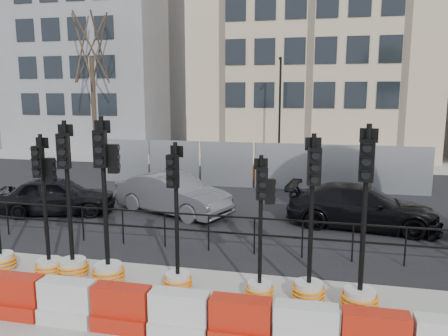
% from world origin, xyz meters
% --- Properties ---
extents(ground, '(120.00, 120.00, 0.00)m').
position_xyz_m(ground, '(0.00, 0.00, 0.00)').
color(ground, '#51514C').
rests_on(ground, ground).
extents(road, '(40.00, 14.00, 0.03)m').
position_xyz_m(road, '(0.00, 7.00, 0.01)').
color(road, black).
rests_on(road, ground).
extents(sidewalk_far, '(40.00, 4.00, 0.02)m').
position_xyz_m(sidewalk_far, '(0.00, 16.00, 0.01)').
color(sidewalk_far, gray).
rests_on(sidewalk_far, ground).
extents(building_grey, '(11.00, 9.06, 14.00)m').
position_xyz_m(building_grey, '(-14.00, 21.99, 7.00)').
color(building_grey, gray).
rests_on(building_grey, ground).
extents(building_cream, '(15.00, 10.06, 18.00)m').
position_xyz_m(building_cream, '(2.00, 21.99, 9.00)').
color(building_cream, '#C6B091').
rests_on(building_cream, ground).
extents(kerb_railing, '(18.00, 0.04, 1.00)m').
position_xyz_m(kerb_railing, '(0.00, 1.20, 0.69)').
color(kerb_railing, black).
rests_on(kerb_railing, ground).
extents(heras_fencing, '(14.33, 1.72, 2.00)m').
position_xyz_m(heras_fencing, '(-0.01, 9.80, 0.68)').
color(heras_fencing, '#989BA1').
rests_on(heras_fencing, ground).
extents(lamp_post_far, '(0.12, 0.56, 6.00)m').
position_xyz_m(lamp_post_far, '(0.50, 14.98, 3.22)').
color(lamp_post_far, black).
rests_on(lamp_post_far, ground).
extents(tree_bare_far, '(2.00, 2.00, 9.00)m').
position_xyz_m(tree_bare_far, '(-11.00, 15.50, 6.65)').
color(tree_bare_far, '#473828').
rests_on(tree_bare_far, ground).
extents(barrier_row, '(14.65, 0.50, 0.80)m').
position_xyz_m(barrier_row, '(0.00, -2.80, 0.37)').
color(barrier_row, '#B02F0E').
rests_on(barrier_row, ground).
extents(traffic_signal_b, '(0.63, 0.63, 3.22)m').
position_xyz_m(traffic_signal_b, '(-3.13, -1.07, 0.77)').
color(traffic_signal_b, silver).
rests_on(traffic_signal_b, ground).
extents(traffic_signal_c, '(0.69, 0.69, 3.52)m').
position_xyz_m(traffic_signal_c, '(-2.56, -1.04, 0.73)').
color(traffic_signal_c, silver).
rests_on(traffic_signal_c, ground).
extents(traffic_signal_d, '(0.71, 0.71, 3.62)m').
position_xyz_m(traffic_signal_d, '(-1.64, -1.14, 0.86)').
color(traffic_signal_d, silver).
rests_on(traffic_signal_d, ground).
extents(traffic_signal_e, '(0.62, 0.62, 3.13)m').
position_xyz_m(traffic_signal_e, '(-0.06, -1.16, 0.65)').
color(traffic_signal_e, silver).
rests_on(traffic_signal_e, ground).
extents(traffic_signal_f, '(0.58, 0.58, 2.93)m').
position_xyz_m(traffic_signal_f, '(1.67, -1.17, 0.70)').
color(traffic_signal_f, silver).
rests_on(traffic_signal_f, ground).
extents(traffic_signal_g, '(0.66, 0.66, 3.35)m').
position_xyz_m(traffic_signal_g, '(2.63, -1.06, 0.69)').
color(traffic_signal_g, silver).
rests_on(traffic_signal_g, ground).
extents(traffic_signal_h, '(0.70, 0.70, 3.56)m').
position_xyz_m(traffic_signal_h, '(3.58, -1.24, 0.73)').
color(traffic_signal_h, silver).
rests_on(traffic_signal_h, ground).
extents(car_a, '(3.65, 4.68, 1.30)m').
position_xyz_m(car_a, '(-5.92, 3.54, 0.65)').
color(car_a, black).
rests_on(car_a, ground).
extents(car_b, '(4.41, 5.23, 1.39)m').
position_xyz_m(car_b, '(-2.11, 4.47, 0.69)').
color(car_b, '#515056').
rests_on(car_b, ground).
extents(car_c, '(2.90, 4.97, 1.32)m').
position_xyz_m(car_c, '(4.06, 4.21, 0.66)').
color(car_c, black).
rests_on(car_c, ground).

